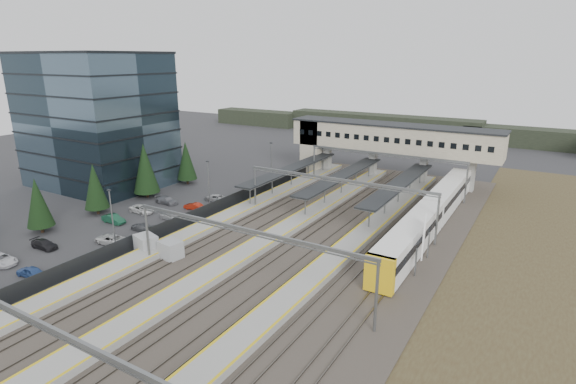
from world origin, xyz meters
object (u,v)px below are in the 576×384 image
Objects in this scene: office_building at (97,120)px; billboard at (424,238)px; train at (431,215)px; relay_cabin_far at (171,250)px; relay_cabin_near at (146,244)px; footbridge at (378,139)px.

office_building is 3.84× the size of billboard.
relay_cabin_far is at bearing -133.45° from train.
office_building is at bearing 149.89° from relay_cabin_near.
office_building is 62.93m from billboard.
office_building is 7.36× the size of relay_cabin_near.
office_building reaches higher than footbridge.
billboard is (30.39, 13.37, 2.58)m from relay_cabin_near.
relay_cabin_far is at bearing -26.94° from office_building.
train is (60.00, 7.60, -9.97)m from office_building.
relay_cabin_near is at bearing -103.84° from footbridge.
billboard reaches higher than train.
relay_cabin_near is 0.08× the size of footbridge.
office_building reaches higher than relay_cabin_near.
relay_cabin_far is 49.25m from footbridge.
footbridge is at bearing 126.04° from train.
office_building reaches higher than billboard.
office_building is 41.48m from relay_cabin_far.
office_building is at bearing -172.79° from train.
relay_cabin_far is (3.87, 0.31, -0.03)m from relay_cabin_near.
relay_cabin_near is 50.33m from footbridge.
train is (16.30, -22.40, -5.71)m from footbridge.
footbridge is (43.70, 30.00, -4.26)m from office_building.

